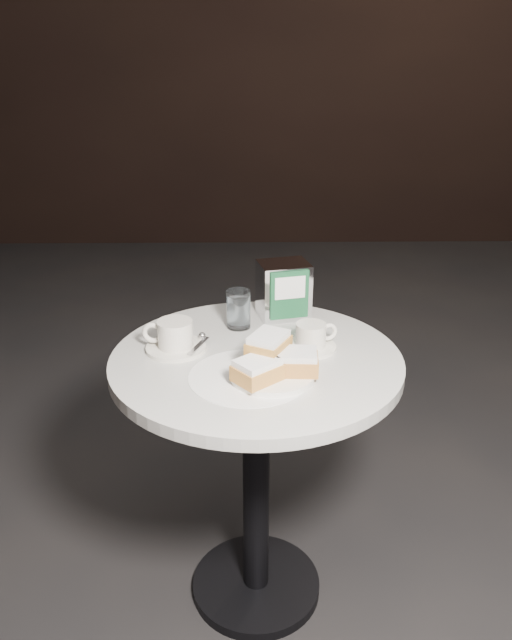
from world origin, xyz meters
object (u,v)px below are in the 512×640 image
object	(u,v)px
cafe_table	(256,426)
coffee_cup_right	(311,338)
water_glass_right	(296,298)
beignet_plate	(274,364)
water_glass_left	(238,310)
napkin_dispenser	(284,290)
coffee_cup_left	(175,337)

from	to	relation	value
cafe_table	coffee_cup_right	world-z (taller)	coffee_cup_right
water_glass_right	cafe_table	bearing A→B (deg)	-115.52
beignet_plate	water_glass_left	world-z (taller)	water_glass_left
beignet_plate	napkin_dispenser	xyz separation A→B (m)	(0.04, 0.35, 0.04)
cafe_table	napkin_dispenser	distance (m)	0.37
beignet_plate	water_glass_left	xyz separation A→B (m)	(-0.08, 0.28, 0.01)
coffee_cup_right	napkin_dispenser	distance (m)	0.22
cafe_table	coffee_cup_right	bearing A→B (deg)	16.11
beignet_plate	water_glass_right	world-z (taller)	water_glass_right
cafe_table	beignet_plate	size ratio (longest dim) A/B	3.00
water_glass_left	water_glass_right	bearing A→B (deg)	22.31
water_glass_left	water_glass_right	size ratio (longest dim) A/B	0.89
coffee_cup_left	napkin_dispenser	distance (m)	0.35
coffee_cup_left	cafe_table	bearing A→B (deg)	-4.61
coffee_cup_left	water_glass_left	xyz separation A→B (m)	(0.15, 0.13, 0.02)
coffee_cup_right	water_glass_right	xyz separation A→B (m)	(-0.02, 0.20, 0.03)
beignet_plate	coffee_cup_right	world-z (taller)	beignet_plate
napkin_dispenser	beignet_plate	bearing A→B (deg)	-110.13
coffee_cup_left	water_glass_left	world-z (taller)	water_glass_left
water_glass_right	napkin_dispenser	xyz separation A→B (m)	(-0.03, 0.01, 0.02)
beignet_plate	water_glass_left	bearing A→B (deg)	105.98
coffee_cup_right	beignet_plate	bearing A→B (deg)	-142.10
water_glass_left	cafe_table	bearing A→B (deg)	-75.84
beignet_plate	coffee_cup_left	xyz separation A→B (m)	(-0.23, 0.14, -0.00)
coffee_cup_right	water_glass_left	xyz separation A→B (m)	(-0.18, 0.13, 0.02)
water_glass_left	napkin_dispenser	distance (m)	0.14
cafe_table	coffee_cup_left	world-z (taller)	coffee_cup_left
beignet_plate	coffee_cup_right	xyz separation A→B (m)	(0.10, 0.15, -0.01)
water_glass_right	napkin_dispenser	size ratio (longest dim) A/B	0.75
coffee_cup_right	coffee_cup_left	bearing A→B (deg)	162.00
water_glass_right	napkin_dispenser	world-z (taller)	napkin_dispenser
coffee_cup_left	coffee_cup_right	distance (m)	0.33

